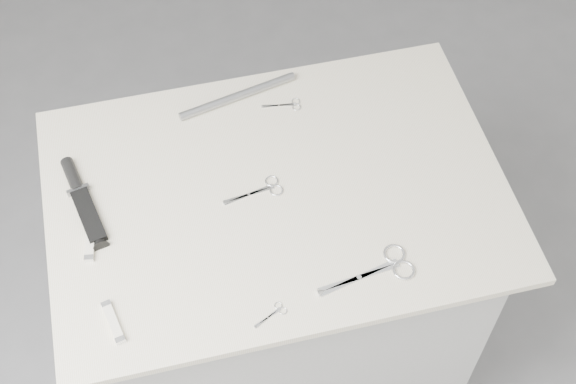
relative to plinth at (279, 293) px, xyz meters
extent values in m
cube|color=slate|center=(0.00, 0.00, -0.46)|extent=(4.00, 4.00, 0.01)
cube|color=#B0B0AD|center=(0.00, 0.00, 0.00)|extent=(0.90, 0.60, 0.90)
cube|color=beige|center=(0.00, 0.00, 0.46)|extent=(1.00, 0.70, 0.02)
cube|color=silver|center=(0.11, -0.25, 0.47)|extent=(0.18, 0.06, 0.00)
cylinder|color=silver|center=(0.11, -0.25, 0.47)|extent=(0.01, 0.01, 0.00)
torus|color=silver|center=(0.20, -0.22, 0.47)|extent=(0.05, 0.05, 0.01)
torus|color=silver|center=(0.21, -0.26, 0.47)|extent=(0.05, 0.05, 0.01)
cube|color=silver|center=(-0.06, 0.00, 0.47)|extent=(0.12, 0.04, 0.00)
cylinder|color=silver|center=(-0.06, 0.00, 0.47)|extent=(0.01, 0.01, 0.00)
torus|color=silver|center=(-0.01, 0.03, 0.47)|extent=(0.03, 0.03, 0.00)
torus|color=silver|center=(0.00, 0.00, 0.47)|extent=(0.03, 0.03, 0.00)
cube|color=silver|center=(0.06, 0.24, 0.47)|extent=(0.08, 0.02, 0.00)
cylinder|color=silver|center=(0.06, 0.24, 0.47)|extent=(0.00, 0.00, 0.00)
torus|color=silver|center=(0.10, 0.24, 0.47)|extent=(0.02, 0.02, 0.00)
torus|color=silver|center=(0.10, 0.22, 0.47)|extent=(0.02, 0.02, 0.00)
cube|color=silver|center=(-0.09, -0.30, 0.47)|extent=(0.06, 0.04, 0.00)
cylinder|color=silver|center=(-0.09, -0.30, 0.47)|extent=(0.00, 0.00, 0.00)
torus|color=silver|center=(-0.06, -0.27, 0.47)|extent=(0.02, 0.02, 0.00)
torus|color=silver|center=(-0.05, -0.29, 0.47)|extent=(0.02, 0.02, 0.00)
cube|color=black|center=(-0.41, 0.03, 0.48)|extent=(0.07, 0.15, 0.02)
cube|color=gray|center=(-0.42, 0.10, 0.48)|extent=(0.05, 0.02, 0.02)
cylinder|color=black|center=(-0.43, 0.14, 0.48)|extent=(0.05, 0.09, 0.03)
cube|color=white|center=(-0.41, -0.04, 0.48)|extent=(0.04, 0.10, 0.01)
cube|color=silver|center=(-0.40, 0.01, 0.48)|extent=(0.02, 0.02, 0.01)
cube|color=silver|center=(-0.41, -0.08, 0.48)|extent=(0.02, 0.02, 0.01)
cube|color=white|center=(-0.38, -0.24, 0.48)|extent=(0.04, 0.10, 0.01)
cube|color=silver|center=(-0.39, -0.20, 0.48)|extent=(0.02, 0.02, 0.01)
cube|color=silver|center=(-0.37, -0.28, 0.48)|extent=(0.02, 0.02, 0.01)
cylinder|color=gray|center=(-0.03, 0.28, 0.48)|extent=(0.29, 0.08, 0.02)
camera|label=1|loc=(-0.21, -0.99, 1.89)|focal=50.00mm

